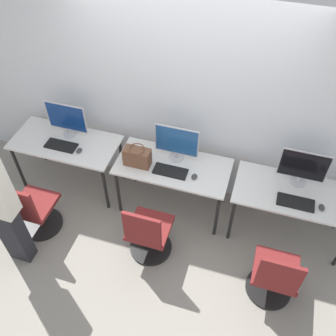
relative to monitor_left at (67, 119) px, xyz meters
name	(u,v)px	position (x,y,z in m)	size (l,w,h in m)	color
ground_plane	(165,225)	(1.36, -0.46, -0.96)	(20.00, 20.00, 0.00)	gray
wall_back	(185,94)	(1.36, 0.29, 0.44)	(12.00, 0.05, 2.80)	silver
desk_left	(66,146)	(0.00, -0.15, -0.31)	(1.29, 0.62, 0.73)	silver
monitor_left	(67,119)	(0.00, 0.00, 0.00)	(0.50, 0.18, 0.44)	#B2B2B7
keyboard_left	(61,146)	(0.00, -0.23, -0.22)	(0.38, 0.17, 0.02)	black
mouse_left	(79,151)	(0.25, -0.25, -0.22)	(0.06, 0.09, 0.03)	#333333
office_chair_left	(33,211)	(-0.06, -0.95, -0.61)	(0.48, 0.48, 0.87)	black
desk_center	(173,170)	(1.36, -0.15, -0.31)	(1.29, 0.62, 0.73)	silver
monitor_center	(177,142)	(1.36, -0.01, 0.00)	(0.50, 0.18, 0.44)	#B2B2B7
keyboard_center	(170,171)	(1.36, -0.25, -0.22)	(0.38, 0.17, 0.02)	black
mouse_center	(194,177)	(1.63, -0.25, -0.22)	(0.06, 0.09, 0.03)	#333333
office_chair_center	(148,235)	(1.30, -0.86, -0.61)	(0.48, 0.48, 0.87)	black
desk_right	(294,198)	(2.72, -0.15, -0.31)	(1.29, 0.62, 0.73)	silver
monitor_right	(303,167)	(2.72, 0.02, 0.00)	(0.50, 0.18, 0.44)	#B2B2B7
keyboard_right	(296,202)	(2.72, -0.28, -0.22)	(0.38, 0.17, 0.02)	black
mouse_right	(322,207)	(2.97, -0.28, -0.22)	(0.06, 0.09, 0.03)	#333333
office_chair_right	(274,277)	(2.65, -0.97, -0.61)	(0.48, 0.48, 0.87)	black
handbag	(137,157)	(0.97, -0.24, -0.12)	(0.30, 0.18, 0.25)	brown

